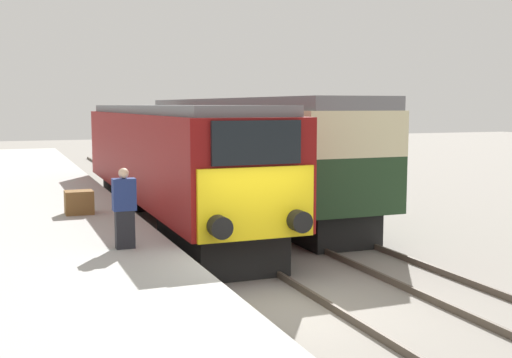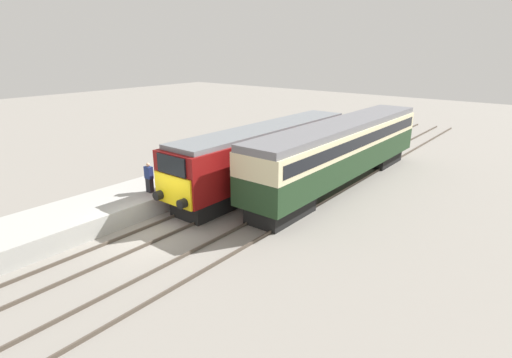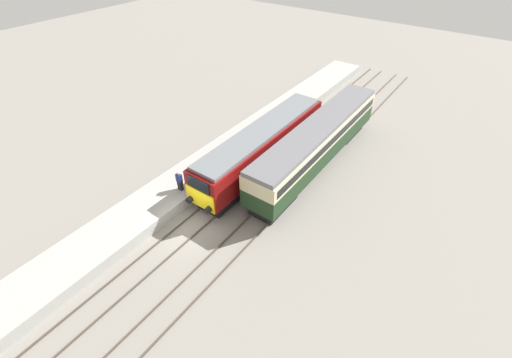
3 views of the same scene
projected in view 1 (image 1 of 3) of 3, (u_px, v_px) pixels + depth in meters
ground_plane at (286, 309)px, 11.68m from camera, size 120.00×120.00×0.00m
platform_left at (60, 222)px, 17.81m from camera, size 3.50×50.00×0.91m
rails_near_track at (205, 248)px, 16.29m from camera, size 1.51×60.00×0.14m
rails_far_track at (324, 238)px, 17.53m from camera, size 1.50×60.00×0.14m
locomotive at (169, 158)px, 19.49m from camera, size 2.70×14.96×3.68m
passenger_carriage at (241, 142)px, 23.35m from camera, size 2.75×16.86×3.91m
person_on_platform at (124, 209)px, 12.42m from camera, size 0.44×0.26×1.57m
luggage_crate at (79, 202)px, 16.40m from camera, size 0.70×0.56×0.60m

